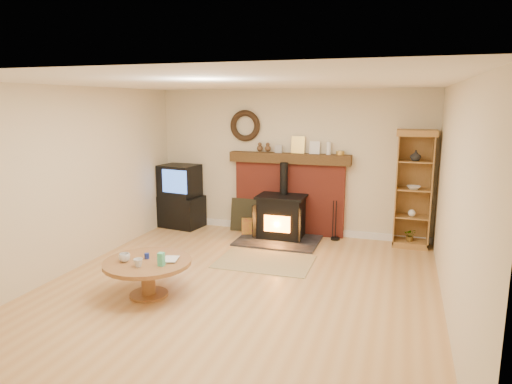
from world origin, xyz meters
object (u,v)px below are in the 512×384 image
(wood_stove, at_px, (281,218))
(coffee_table, at_px, (147,267))
(tv_unit, at_px, (180,197))
(curio_cabinet, at_px, (413,189))

(wood_stove, distance_m, coffee_table, 3.01)
(tv_unit, bearing_deg, wood_stove, -5.32)
(wood_stove, height_order, coffee_table, wood_stove)
(coffee_table, bearing_deg, curio_cabinet, 45.23)
(wood_stove, relative_size, curio_cabinet, 0.72)
(tv_unit, relative_size, coffee_table, 1.11)
(curio_cabinet, height_order, coffee_table, curio_cabinet)
(coffee_table, bearing_deg, tv_unit, 110.13)
(wood_stove, bearing_deg, tv_unit, 174.68)
(wood_stove, relative_size, coffee_table, 1.30)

